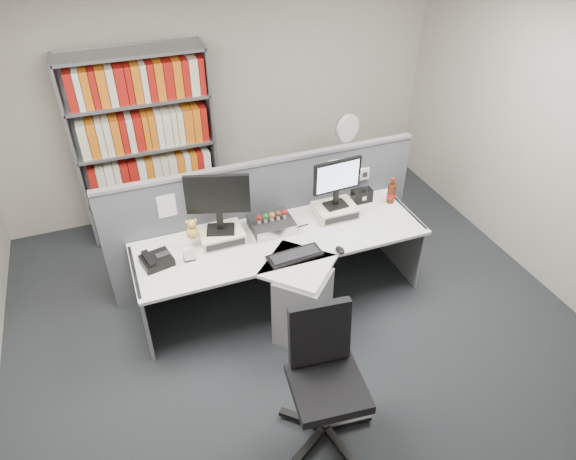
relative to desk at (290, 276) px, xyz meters
name	(u,v)px	position (x,y,z in m)	size (l,w,h in m)	color
ground	(315,360)	(0.00, -0.60, -0.46)	(5.50, 5.50, 0.00)	#282C30
room_shell	(324,177)	(0.00, -0.60, 1.33)	(5.04, 5.54, 2.72)	#B3ADA0
partition	(266,218)	(0.00, 0.65, 0.19)	(3.00, 0.08, 1.27)	#555860
desk	(290,276)	(0.00, 0.00, 0.00)	(2.60, 1.20, 0.72)	white
monitor_riser_left	(221,235)	(-0.50, 0.38, 0.31)	(0.38, 0.31, 0.10)	beige
monitor_riser_right	(335,210)	(0.60, 0.38, 0.31)	(0.38, 0.31, 0.10)	beige
monitor_left	(218,199)	(-0.50, 0.38, 0.69)	(0.53, 0.24, 0.55)	black
monitor_right	(337,179)	(0.60, 0.38, 0.65)	(0.47, 0.16, 0.47)	black
desktop_pc	(272,224)	(-0.03, 0.39, 0.31)	(0.37, 0.33, 0.10)	black
figurines	(272,216)	(-0.03, 0.37, 0.41)	(0.29, 0.05, 0.09)	beige
keyboard	(295,256)	(0.01, -0.07, 0.28)	(0.48, 0.21, 0.03)	black
mouse	(340,250)	(0.40, -0.14, 0.28)	(0.07, 0.11, 0.04)	black
desk_phone	(156,260)	(-1.09, 0.26, 0.30)	(0.28, 0.26, 0.10)	black
desk_calendar	(189,255)	(-0.83, 0.21, 0.31)	(0.10, 0.07, 0.11)	black
plush_toy	(192,230)	(-0.75, 0.36, 0.44)	(0.11, 0.11, 0.19)	gold
speaker	(362,196)	(0.94, 0.50, 0.33)	(0.19, 0.11, 0.13)	black
cola_bottle	(391,193)	(1.20, 0.39, 0.36)	(0.08, 0.08, 0.27)	#3F190A
shelving_unit	(146,149)	(-0.90, 1.85, 0.52)	(1.41, 0.40, 2.00)	gray
filing_cabinet	(343,184)	(1.20, 1.40, -0.11)	(0.45, 0.61, 0.70)	gray
desk_fan	(347,131)	(1.20, 1.40, 0.57)	(0.31, 0.19, 0.52)	white
office_chair	(324,373)	(-0.19, -1.15, 0.11)	(0.68, 0.69, 1.05)	silver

